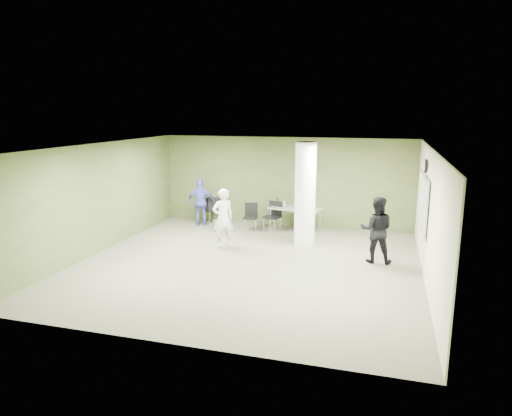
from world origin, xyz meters
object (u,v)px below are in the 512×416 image
(folding_table, at_px, (295,209))
(chair_back_left, at_px, (215,208))
(woman_white, at_px, (223,218))
(man_blue, at_px, (201,202))
(man_black, at_px, (376,230))

(folding_table, relative_size, chair_back_left, 1.84)
(woman_white, bearing_deg, man_blue, -95.29)
(chair_back_left, distance_m, woman_white, 2.69)
(chair_back_left, height_order, man_black, man_black)
(man_blue, bearing_deg, chair_back_left, -145.70)
(folding_table, bearing_deg, chair_back_left, -177.05)
(folding_table, distance_m, chair_back_left, 2.70)
(chair_back_left, xyz_separation_m, man_blue, (-0.31, -0.42, 0.24))
(chair_back_left, relative_size, man_blue, 0.58)
(folding_table, xyz_separation_m, chair_back_left, (-2.68, 0.31, -0.17))
(folding_table, xyz_separation_m, woman_white, (-1.52, -2.10, 0.11))
(woman_white, bearing_deg, chair_back_left, -106.07)
(folding_table, height_order, man_black, man_black)
(chair_back_left, distance_m, man_black, 5.74)
(folding_table, bearing_deg, woman_white, -116.30)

